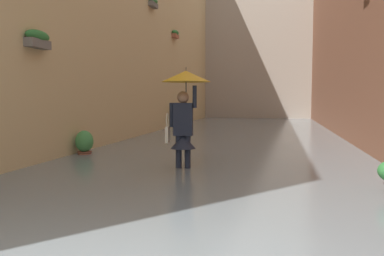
{
  "coord_description": "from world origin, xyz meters",
  "views": [
    {
      "loc": [
        -1.36,
        2.1,
        1.61
      ],
      "look_at": [
        0.19,
        -5.25,
        1.05
      ],
      "focal_mm": 38.01,
      "sensor_mm": 36.0,
      "label": 1
    }
  ],
  "objects": [
    {
      "name": "person_wading",
      "position": [
        0.44,
        -5.72,
        1.52
      ],
      "size": [
        0.98,
        0.98,
        2.21
      ],
      "color": "#2D2319",
      "rests_on": "ground_plane"
    },
    {
      "name": "building_facade_left",
      "position": [
        -4.48,
        -12.97,
        4.74
      ],
      "size": [
        2.04,
        29.96,
        9.48
      ],
      "color": "brown",
      "rests_on": "ground_plane"
    },
    {
      "name": "ground_plane",
      "position": [
        0.0,
        -12.98,
        0.0
      ],
      "size": [
        64.9,
        64.9,
        0.0
      ],
      "primitive_type": "plane",
      "color": "gray"
    },
    {
      "name": "building_facade_far",
      "position": [
        0.0,
        -26.86,
        6.61
      ],
      "size": [
        10.76,
        1.8,
        13.22
      ],
      "primitive_type": "cube",
      "color": "#A89989",
      "rests_on": "ground_plane"
    },
    {
      "name": "potted_plant_near_right",
      "position": [
        3.05,
        -16.19,
        0.54
      ],
      "size": [
        0.43,
        0.43,
        1.03
      ],
      "color": "brown",
      "rests_on": "ground_plane"
    },
    {
      "name": "potted_plant_far_right",
      "position": [
        3.32,
        -7.16,
        0.44
      ],
      "size": [
        0.44,
        0.44,
        0.8
      ],
      "color": "brown",
      "rests_on": "ground_plane"
    },
    {
      "name": "flood_water",
      "position": [
        0.0,
        -12.98,
        0.11
      ],
      "size": [
        7.96,
        31.96,
        0.21
      ],
      "primitive_type": "cube",
      "color": "slate",
      "rests_on": "ground_plane"
    }
  ]
}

